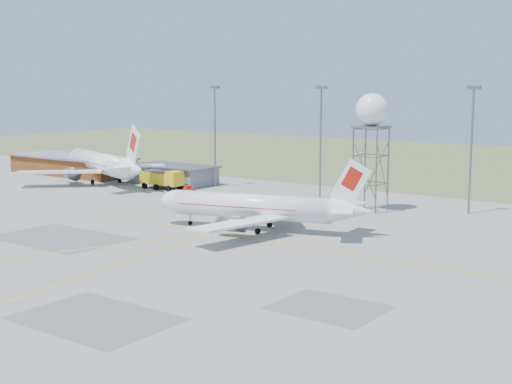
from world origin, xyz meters
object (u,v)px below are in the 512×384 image
Objects in this scene: airliner_main at (256,207)px; baggage_tug at (189,191)px; fire_truck at (163,180)px; airliner_far at (103,164)px; radar_tower at (371,145)px.

airliner_main reaches higher than baggage_tug.
airliner_main is 44.98m from fire_truck.
airliner_far is (-56.25, 21.49, 0.68)m from airliner_main.
fire_truck is (-39.24, 21.95, -1.49)m from airliner_main.
radar_tower reaches higher than fire_truck.
airliner_far is 3.90× the size of fire_truck.
baggage_tug is at bearing -13.63° from fire_truck.
radar_tower is at bearing -119.13° from airliner_main.
baggage_tug is (9.16, -2.41, -1.19)m from fire_truck.
fire_truck is 4.07× the size of baggage_tug.
airliner_far is at bearing -36.69° from airliner_main.
airliner_main is 0.84× the size of airliner_far.
airliner_main is 35.97m from baggage_tug.
baggage_tug is (-30.08, 19.54, -2.68)m from airliner_main.
airliner_far is 26.45m from baggage_tug.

